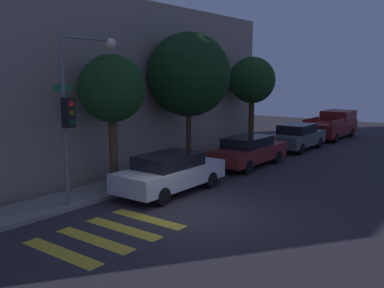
{
  "coord_description": "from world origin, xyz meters",
  "views": [
    {
      "loc": [
        -10.02,
        -7.44,
        4.16
      ],
      "look_at": [
        2.68,
        2.1,
        1.6
      ],
      "focal_mm": 40.0,
      "sensor_mm": 36.0,
      "label": 1
    }
  ],
  "objects_px": {
    "sedan_near_corner": "(170,172)",
    "tree_midblock": "(189,75)",
    "tree_near_corner": "(112,90)",
    "tree_far_end": "(252,81)",
    "sedan_middle": "(248,151)",
    "traffic_light_pole": "(77,96)",
    "pickup_truck": "(332,125)",
    "sedan_far_end": "(297,136)"
  },
  "relations": [
    {
      "from": "tree_near_corner",
      "to": "sedan_near_corner",
      "type": "bearing_deg",
      "value": -64.3
    },
    {
      "from": "sedan_middle",
      "to": "tree_near_corner",
      "type": "bearing_deg",
      "value": 163.74
    },
    {
      "from": "pickup_truck",
      "to": "sedan_far_end",
      "type": "bearing_deg",
      "value": -180.0
    },
    {
      "from": "sedan_middle",
      "to": "pickup_truck",
      "type": "relative_size",
      "value": 0.87
    },
    {
      "from": "sedan_middle",
      "to": "pickup_truck",
      "type": "bearing_deg",
      "value": 0.0
    },
    {
      "from": "traffic_light_pole",
      "to": "sedan_middle",
      "type": "height_order",
      "value": "traffic_light_pole"
    },
    {
      "from": "sedan_middle",
      "to": "tree_far_end",
      "type": "bearing_deg",
      "value": 27.53
    },
    {
      "from": "tree_midblock",
      "to": "traffic_light_pole",
      "type": "bearing_deg",
      "value": -174.45
    },
    {
      "from": "traffic_light_pole",
      "to": "sedan_far_end",
      "type": "xyz_separation_m",
      "value": [
        14.07,
        -1.27,
        -2.77
      ]
    },
    {
      "from": "sedan_near_corner",
      "to": "pickup_truck",
      "type": "xyz_separation_m",
      "value": [
        16.93,
        0.0,
        0.14
      ]
    },
    {
      "from": "pickup_truck",
      "to": "tree_far_end",
      "type": "xyz_separation_m",
      "value": [
        -7.67,
        1.9,
        2.98
      ]
    },
    {
      "from": "traffic_light_pole",
      "to": "tree_far_end",
      "type": "height_order",
      "value": "traffic_light_pole"
    },
    {
      "from": "traffic_light_pole",
      "to": "sedan_near_corner",
      "type": "bearing_deg",
      "value": -23.54
    },
    {
      "from": "sedan_near_corner",
      "to": "sedan_far_end",
      "type": "height_order",
      "value": "sedan_far_end"
    },
    {
      "from": "pickup_truck",
      "to": "tree_midblock",
      "type": "height_order",
      "value": "tree_midblock"
    },
    {
      "from": "pickup_truck",
      "to": "sedan_near_corner",
      "type": "bearing_deg",
      "value": -180.0
    },
    {
      "from": "sedan_middle",
      "to": "tree_far_end",
      "type": "relative_size",
      "value": 0.89
    },
    {
      "from": "sedan_near_corner",
      "to": "sedan_far_end",
      "type": "relative_size",
      "value": 1.05
    },
    {
      "from": "tree_near_corner",
      "to": "pickup_truck",
      "type": "bearing_deg",
      "value": -6.09
    },
    {
      "from": "sedan_middle",
      "to": "sedan_far_end",
      "type": "bearing_deg",
      "value": -0.0
    },
    {
      "from": "sedan_near_corner",
      "to": "pickup_truck",
      "type": "distance_m",
      "value": 16.93
    },
    {
      "from": "tree_far_end",
      "to": "tree_near_corner",
      "type": "bearing_deg",
      "value": 180.0
    },
    {
      "from": "sedan_middle",
      "to": "traffic_light_pole",
      "type": "bearing_deg",
      "value": 171.52
    },
    {
      "from": "sedan_near_corner",
      "to": "tree_midblock",
      "type": "distance_m",
      "value": 5.31
    },
    {
      "from": "sedan_far_end",
      "to": "tree_midblock",
      "type": "distance_m",
      "value": 8.52
    },
    {
      "from": "sedan_near_corner",
      "to": "tree_far_end",
      "type": "relative_size",
      "value": 0.86
    },
    {
      "from": "sedan_far_end",
      "to": "pickup_truck",
      "type": "bearing_deg",
      "value": 0.0
    },
    {
      "from": "sedan_near_corner",
      "to": "tree_far_end",
      "type": "bearing_deg",
      "value": 11.62
    },
    {
      "from": "sedan_far_end",
      "to": "pickup_truck",
      "type": "relative_size",
      "value": 0.81
    },
    {
      "from": "traffic_light_pole",
      "to": "tree_midblock",
      "type": "relative_size",
      "value": 0.91
    },
    {
      "from": "sedan_middle",
      "to": "sedan_far_end",
      "type": "xyz_separation_m",
      "value": [
        5.55,
        -0.0,
        0.03
      ]
    },
    {
      "from": "tree_far_end",
      "to": "sedan_far_end",
      "type": "bearing_deg",
      "value": -45.09
    },
    {
      "from": "traffic_light_pole",
      "to": "pickup_truck",
      "type": "height_order",
      "value": "traffic_light_pole"
    },
    {
      "from": "sedan_middle",
      "to": "sedan_far_end",
      "type": "relative_size",
      "value": 1.08
    },
    {
      "from": "pickup_truck",
      "to": "tree_near_corner",
      "type": "relative_size",
      "value": 1.07
    },
    {
      "from": "tree_near_corner",
      "to": "tree_far_end",
      "type": "relative_size",
      "value": 0.95
    },
    {
      "from": "sedan_middle",
      "to": "pickup_truck",
      "type": "distance_m",
      "value": 11.32
    },
    {
      "from": "traffic_light_pole",
      "to": "pickup_truck",
      "type": "relative_size",
      "value": 1.04
    },
    {
      "from": "tree_near_corner",
      "to": "tree_far_end",
      "type": "distance_m",
      "value": 10.17
    },
    {
      "from": "tree_midblock",
      "to": "sedan_far_end",
      "type": "bearing_deg",
      "value": -14.1
    },
    {
      "from": "traffic_light_pole",
      "to": "sedan_middle",
      "type": "relative_size",
      "value": 1.19
    },
    {
      "from": "sedan_near_corner",
      "to": "sedan_middle",
      "type": "height_order",
      "value": "sedan_near_corner"
    }
  ]
}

